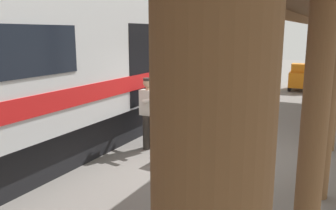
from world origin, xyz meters
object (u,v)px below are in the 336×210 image
Objects in this scene: suitcase_slate_roller at (200,142)px; suitcase_gray_aluminum at (194,121)px; suitcase_olive_duffel at (178,140)px; luggage_cart at (197,143)px; suitcase_cream_canvas at (208,124)px; train_car at (93,59)px; suitcase_red_plastic at (208,136)px; suitcase_tan_vintage at (178,132)px; baggage_tug at (302,77)px; suitcase_yellow_case at (216,120)px; porter_by_door at (149,111)px; suitcase_brown_leather at (195,106)px; suitcase_maroon_trunk at (193,113)px; suitcase_orange_carryall at (187,135)px; suitcase_burgundy_valise at (215,131)px; porter_in_overalls at (159,109)px; suitcase_navy_fabric at (195,130)px.

suitcase_gray_aluminum is at bearing -59.13° from suitcase_slate_roller.
suitcase_olive_duffel is 0.53m from suitcase_slate_roller.
suitcase_cream_canvas reaches higher than luggage_cart.
suitcase_red_plastic is (-3.41, 0.31, -1.59)m from train_car.
suitcase_red_plastic is 0.74m from suitcase_tan_vintage.
suitcase_cream_canvas is 0.30× the size of baggage_tug.
baggage_tug is at bearing -94.16° from suitcase_yellow_case.
suitcase_olive_duffel is at bearing 91.39° from suitcase_gray_aluminum.
suitcase_red_plastic is at bearing 174.74° from train_car.
luggage_cart is 0.73m from suitcase_yellow_case.
suitcase_cream_canvas is at bearing -173.71° from porter_by_door.
suitcase_brown_leather is (0.28, -0.52, 0.72)m from luggage_cart.
suitcase_maroon_trunk reaches higher than suitcase_gray_aluminum.
baggage_tug reaches higher than suitcase_maroon_trunk.
suitcase_maroon_trunk is 0.60m from suitcase_yellow_case.
suitcase_orange_carryall is at bearing 2.89° from suitcase_cream_canvas.
suitcase_yellow_case is 10.16m from baggage_tug.
baggage_tug is (-1.27, -10.63, 0.21)m from suitcase_orange_carryall.
suitcase_red_plastic is at bearing 140.29° from suitcase_maroon_trunk.
suitcase_tan_vintage is at bearing 43.59° from suitcase_red_plastic.
suitcase_burgundy_valise is (-0.00, -0.94, 0.01)m from suitcase_slate_roller.
suitcase_gray_aluminum is at bearing 132.92° from suitcase_maroon_trunk.
suitcase_slate_roller reaches higher than suitcase_olive_duffel.
train_car is 3.08m from suitcase_maroon_trunk.
suitcase_red_plastic is at bearing 128.96° from suitcase_cream_canvas.
suitcase_burgundy_valise is at bearing -118.35° from suitcase_tan_vintage.
suitcase_red_plastic is 1.42m from porter_in_overalls.
suitcase_brown_leather is at bearing -87.60° from suitcase_orange_carryall.
suitcase_brown_leather is at bearing -88.54° from suitcase_tan_vintage.
luggage_cart is 10.69m from baggage_tug.
suitcase_burgundy_valise is at bearing -157.54° from porter_by_door.
suitcase_red_plastic is 0.90× the size of suitcase_tan_vintage.
suitcase_maroon_trunk reaches higher than suitcase_red_plastic.
suitcase_maroon_trunk reaches higher than suitcase_burgundy_valise.
train_car is 35.65× the size of suitcase_gray_aluminum.
suitcase_navy_fabric is 10.24m from baggage_tug.
suitcase_cream_canvas is (0.02, -0.50, 0.27)m from suitcase_slate_roller.
suitcase_maroon_trunk is 10.24m from baggage_tug.
porter_by_door is (-1.95, 0.45, -1.14)m from train_car.
suitcase_tan_vintage is at bearing 140.93° from porter_in_overalls.
suitcase_orange_carryall is 0.94× the size of suitcase_slate_roller.
suitcase_gray_aluminum is 1.23× the size of suitcase_yellow_case.
suitcase_olive_duffel reaches higher than suitcase_orange_carryall.
porter_by_door is (1.44, 0.16, 0.19)m from suitcase_cream_canvas.
baggage_tug is (-4.15, -10.32, -1.43)m from train_car.
suitcase_navy_fabric is 0.74m from suitcase_cream_canvas.
baggage_tug reaches higher than suitcase_olive_duffel.
suitcase_burgundy_valise is 10.19m from baggage_tug.
train_car is at bearing 2.64° from suitcase_burgundy_valise.
suitcase_navy_fabric is 1.14× the size of suitcase_maroon_trunk.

